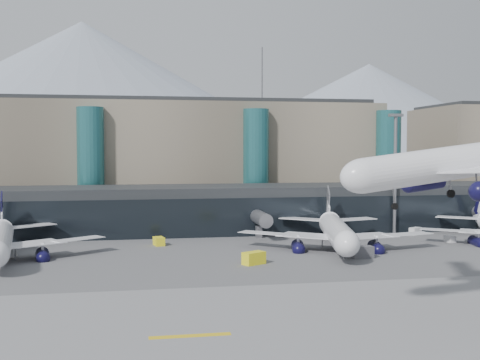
{
  "coord_description": "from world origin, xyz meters",
  "views": [
    {
      "loc": [
        -25.43,
        -72.34,
        18.21
      ],
      "look_at": [
        -6.6,
        32.0,
        12.65
      ],
      "focal_mm": 45.0,
      "sensor_mm": 36.0,
      "label": 1
    }
  ],
  "objects_px": {
    "jet_parked_mid": "(335,223)",
    "veh_g": "(450,239)",
    "lightmast_mid": "(395,166)",
    "veh_h": "(254,258)",
    "veh_c": "(362,252)",
    "veh_b": "(159,241)",
    "veh_a": "(7,252)",
    "veh_d": "(415,231)",
    "hero_jet": "(478,152)"
  },
  "relations": [
    {
      "from": "jet_parked_mid",
      "to": "veh_g",
      "type": "relative_size",
      "value": 16.76
    },
    {
      "from": "lightmast_mid",
      "to": "jet_parked_mid",
      "type": "distance_m",
      "value": 26.31
    },
    {
      "from": "veh_g",
      "to": "veh_h",
      "type": "xyz_separation_m",
      "value": [
        -42.03,
        -15.12,
        0.34
      ]
    },
    {
      "from": "jet_parked_mid",
      "to": "veh_c",
      "type": "relative_size",
      "value": 10.47
    },
    {
      "from": "veh_b",
      "to": "veh_c",
      "type": "xyz_separation_m",
      "value": [
        32.73,
        -19.08,
        0.2
      ]
    },
    {
      "from": "veh_g",
      "to": "lightmast_mid",
      "type": "bearing_deg",
      "value": -165.84
    },
    {
      "from": "lightmast_mid",
      "to": "veh_a",
      "type": "distance_m",
      "value": 78.9
    },
    {
      "from": "jet_parked_mid",
      "to": "veh_d",
      "type": "relative_size",
      "value": 13.79
    },
    {
      "from": "hero_jet",
      "to": "veh_h",
      "type": "distance_m",
      "value": 40.65
    },
    {
      "from": "hero_jet",
      "to": "veh_c",
      "type": "bearing_deg",
      "value": 81.53
    },
    {
      "from": "veh_c",
      "to": "veh_g",
      "type": "height_order",
      "value": "veh_c"
    },
    {
      "from": "veh_g",
      "to": "veh_a",
      "type": "bearing_deg",
      "value": -96.74
    },
    {
      "from": "lightmast_mid",
      "to": "veh_a",
      "type": "xyz_separation_m",
      "value": [
        -76.31,
        -14.75,
        -13.58
      ]
    },
    {
      "from": "lightmast_mid",
      "to": "veh_g",
      "type": "xyz_separation_m",
      "value": [
        5.38,
        -13.42,
        -13.77
      ]
    },
    {
      "from": "veh_b",
      "to": "veh_h",
      "type": "xyz_separation_m",
      "value": [
        13.88,
        -21.24,
        0.19
      ]
    },
    {
      "from": "jet_parked_mid",
      "to": "veh_d",
      "type": "height_order",
      "value": "jet_parked_mid"
    },
    {
      "from": "veh_b",
      "to": "veh_d",
      "type": "xyz_separation_m",
      "value": [
        53.95,
        4.45,
        -0.02
      ]
    },
    {
      "from": "veh_d",
      "to": "veh_b",
      "type": "bearing_deg",
      "value": 153.96
    },
    {
      "from": "veh_g",
      "to": "veh_c",
      "type": "bearing_deg",
      "value": -68.47
    },
    {
      "from": "lightmast_mid",
      "to": "veh_b",
      "type": "xyz_separation_m",
      "value": [
        -50.53,
        -7.29,
        -13.62
      ]
    },
    {
      "from": "veh_a",
      "to": "hero_jet",
      "type": "bearing_deg",
      "value": -24.46
    },
    {
      "from": "veh_d",
      "to": "veh_h",
      "type": "distance_m",
      "value": 47.6
    },
    {
      "from": "veh_c",
      "to": "veh_g",
      "type": "xyz_separation_m",
      "value": [
        23.18,
        12.96,
        -0.34
      ]
    },
    {
      "from": "veh_h",
      "to": "veh_c",
      "type": "bearing_deg",
      "value": -22.56
    },
    {
      "from": "veh_b",
      "to": "veh_a",
      "type": "bearing_deg",
      "value": 93.84
    },
    {
      "from": "veh_b",
      "to": "veh_c",
      "type": "distance_m",
      "value": 37.89
    },
    {
      "from": "lightmast_mid",
      "to": "veh_b",
      "type": "distance_m",
      "value": 52.84
    },
    {
      "from": "veh_d",
      "to": "veh_c",
      "type": "bearing_deg",
      "value": -162.8
    },
    {
      "from": "hero_jet",
      "to": "veh_g",
      "type": "height_order",
      "value": "hero_jet"
    },
    {
      "from": "hero_jet",
      "to": "veh_a",
      "type": "xyz_separation_m",
      "value": [
        -57.98,
        45.91,
        -17.02
      ]
    },
    {
      "from": "veh_a",
      "to": "veh_h",
      "type": "xyz_separation_m",
      "value": [
        39.65,
        -13.78,
        0.15
      ]
    },
    {
      "from": "veh_a",
      "to": "lightmast_mid",
      "type": "bearing_deg",
      "value": 24.85
    },
    {
      "from": "hero_jet",
      "to": "veh_g",
      "type": "relative_size",
      "value": 14.32
    },
    {
      "from": "jet_parked_mid",
      "to": "hero_jet",
      "type": "bearing_deg",
      "value": -166.51
    },
    {
      "from": "veh_b",
      "to": "veh_h",
      "type": "bearing_deg",
      "value": -159.15
    },
    {
      "from": "veh_a",
      "to": "veh_g",
      "type": "xyz_separation_m",
      "value": [
        81.68,
        1.33,
        -0.19
      ]
    },
    {
      "from": "veh_b",
      "to": "veh_c",
      "type": "bearing_deg",
      "value": -132.55
    },
    {
      "from": "lightmast_mid",
      "to": "veh_g",
      "type": "bearing_deg",
      "value": -68.16
    },
    {
      "from": "jet_parked_mid",
      "to": "veh_a",
      "type": "distance_m",
      "value": 57.63
    },
    {
      "from": "hero_jet",
      "to": "veh_h",
      "type": "height_order",
      "value": "hero_jet"
    },
    {
      "from": "veh_a",
      "to": "veh_c",
      "type": "bearing_deg",
      "value": 2.68
    },
    {
      "from": "veh_d",
      "to": "veh_g",
      "type": "xyz_separation_m",
      "value": [
        1.96,
        -10.58,
        -0.12
      ]
    },
    {
      "from": "veh_c",
      "to": "veh_h",
      "type": "height_order",
      "value": "veh_c"
    },
    {
      "from": "veh_c",
      "to": "veh_h",
      "type": "distance_m",
      "value": 18.98
    },
    {
      "from": "veh_c",
      "to": "veh_g",
      "type": "relative_size",
      "value": 1.6
    },
    {
      "from": "veh_c",
      "to": "veh_h",
      "type": "relative_size",
      "value": 1.0
    },
    {
      "from": "veh_g",
      "to": "veh_h",
      "type": "bearing_deg",
      "value": -77.9
    },
    {
      "from": "jet_parked_mid",
      "to": "veh_h",
      "type": "xyz_separation_m",
      "value": [
        -17.86,
        -13.01,
        -3.55
      ]
    },
    {
      "from": "lightmast_mid",
      "to": "veh_h",
      "type": "relative_size",
      "value": 7.18
    },
    {
      "from": "veh_c",
      "to": "veh_a",
      "type": "bearing_deg",
      "value": 165.29
    }
  ]
}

